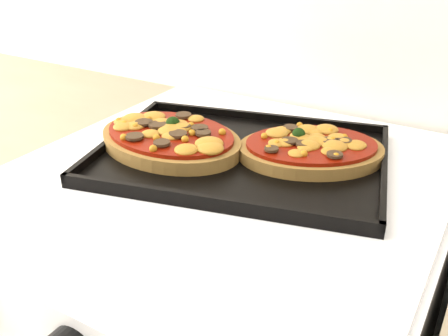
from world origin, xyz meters
The scene contains 3 objects.
baking_tray centered at (-0.02, 1.73, 0.92)m, with size 0.41×0.31×0.02m, color black.
pizza_left centered at (-0.12, 1.70, 0.94)m, with size 0.23×0.17×0.03m, color brown, non-canonical shape.
pizza_right centered at (0.07, 1.78, 0.94)m, with size 0.21×0.15×0.03m, color brown, non-canonical shape.
Camera 1 is at (0.30, 1.15, 1.24)m, focal length 40.00 mm.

